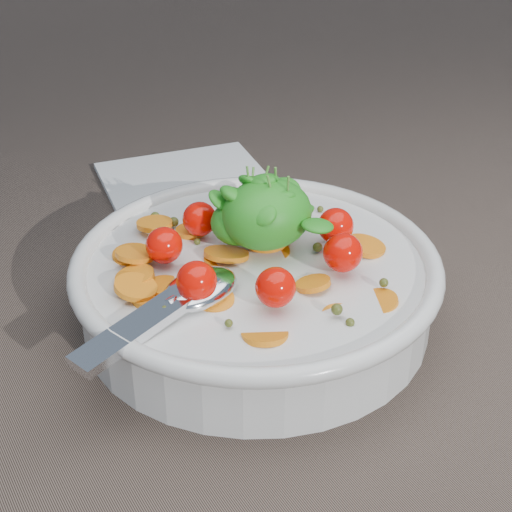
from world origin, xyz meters
TOP-DOWN VIEW (x-y plane):
  - ground at (0.00, 0.00)m, footprint 6.00×6.00m
  - bowl at (0.02, -0.03)m, footprint 0.27×0.25m
  - napkin at (0.08, 0.19)m, footprint 0.17×0.16m

SIDE VIEW (x-z plane):
  - ground at x=0.00m, z-range 0.00..0.00m
  - napkin at x=0.08m, z-range 0.00..0.01m
  - bowl at x=0.02m, z-range -0.02..0.08m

